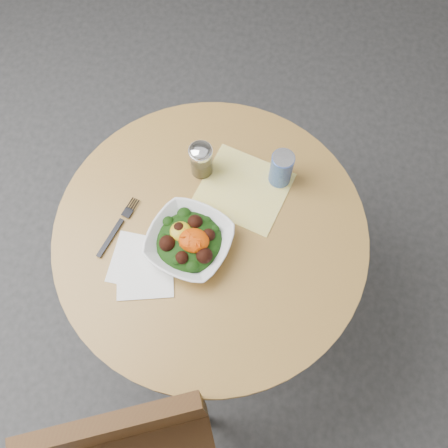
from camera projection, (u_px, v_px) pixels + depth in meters
name	position (u px, v px, depth m)	size (l,w,h in m)	color
ground	(215.00, 299.00, 2.11)	(6.00, 6.00, 0.00)	#2E2E31
table	(212.00, 255.00, 1.60)	(0.90, 0.90, 0.75)	black
cloth_napkin	(244.00, 189.00, 1.47)	(0.25, 0.23, 0.00)	yellow
paper_napkins	(142.00, 266.00, 1.37)	(0.20, 0.20, 0.00)	white
salad_bowl	(189.00, 241.00, 1.37)	(0.28, 0.28, 0.09)	white
fork	(119.00, 225.00, 1.42)	(0.08, 0.20, 0.00)	black
spice_shaker	(201.00, 160.00, 1.44)	(0.07, 0.07, 0.12)	silver
beverage_can	(281.00, 169.00, 1.43)	(0.07, 0.07, 0.13)	navy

